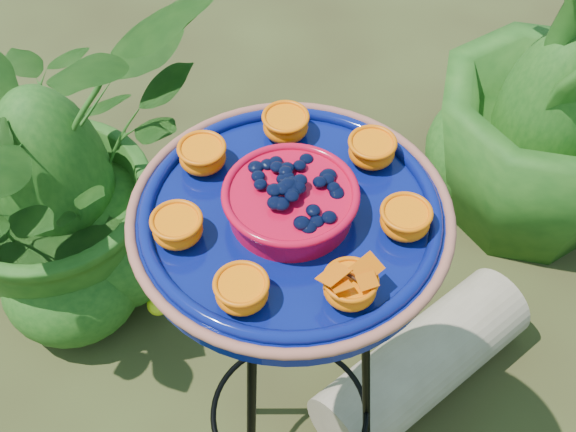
% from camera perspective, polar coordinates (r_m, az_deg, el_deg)
% --- Properties ---
extents(tripod_stand, '(0.39, 0.39, 0.86)m').
position_cam_1_polar(tripod_stand, '(1.42, 0.14, -9.78)').
color(tripod_stand, black).
rests_on(tripod_stand, ground).
extents(feeder_dish, '(0.55, 0.55, 0.10)m').
position_cam_1_polar(feeder_dish, '(1.11, 0.18, 0.08)').
color(feeder_dish, '#08115F').
rests_on(feeder_dish, tripod_stand).
extents(driftwood_log, '(0.58, 0.42, 0.18)m').
position_cam_1_polar(driftwood_log, '(1.93, 9.53, -10.28)').
color(driftwood_log, tan).
rests_on(driftwood_log, ground).
extents(shrub_back_left, '(1.01, 0.98, 0.85)m').
position_cam_1_polar(shrub_back_left, '(1.93, -16.84, 4.01)').
color(shrub_back_left, '#164311').
rests_on(shrub_back_left, ground).
extents(shrub_back_right, '(0.84, 0.84, 1.07)m').
position_cam_1_polar(shrub_back_right, '(2.05, 19.39, 10.40)').
color(shrub_back_right, '#164311').
rests_on(shrub_back_right, ground).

